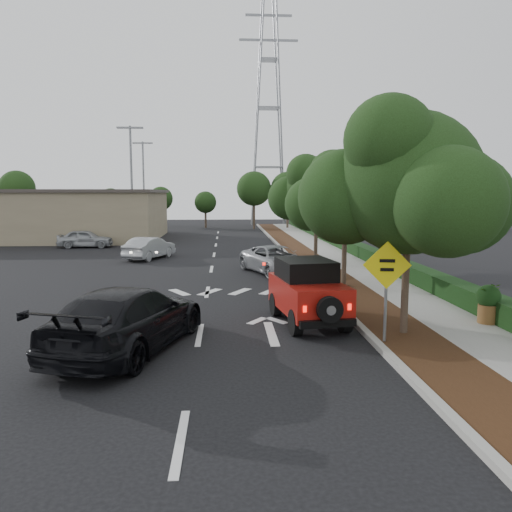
{
  "coord_description": "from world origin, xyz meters",
  "views": [
    {
      "loc": [
        0.74,
        -13.53,
        3.92
      ],
      "look_at": [
        1.76,
        3.0,
        1.81
      ],
      "focal_mm": 35.0,
      "sensor_mm": 36.0,
      "label": 1
    }
  ],
  "objects": [
    {
      "name": "silver_suv_ahead",
      "position": [
        3.2,
        10.43,
        0.67
      ],
      "size": [
        3.73,
        5.27,
        1.33
      ],
      "primitive_type": "imported",
      "rotation": [
        0.0,
        0.0,
        0.35
      ],
      "color": "#999CA1",
      "rests_on": "ground"
    },
    {
      "name": "terracotta_planter",
      "position": [
        8.4,
        0.31,
        0.81
      ],
      "size": [
        0.69,
        0.69,
        1.2
      ],
      "rotation": [
        0.0,
        0.0,
        -0.03
      ],
      "color": "brown",
      "rests_on": "ground"
    },
    {
      "name": "curb",
      "position": [
        4.6,
        12.0,
        0.07
      ],
      "size": [
        0.2,
        70.0,
        0.15
      ],
      "primitive_type": "cube",
      "color": "#9E9B93",
      "rests_on": "ground"
    },
    {
      "name": "black_suv_oncoming",
      "position": [
        -1.7,
        -1.22,
        0.81
      ],
      "size": [
        3.81,
        5.98,
        1.61
      ],
      "primitive_type": "imported",
      "rotation": [
        0.0,
        0.0,
        2.84
      ],
      "color": "black",
      "rests_on": "ground"
    },
    {
      "name": "sidewalk",
      "position": [
        7.5,
        12.0,
        0.06
      ],
      "size": [
        2.0,
        70.0,
        0.12
      ],
      "primitive_type": "cube",
      "color": "gray",
      "rests_on": "ground"
    },
    {
      "name": "ground",
      "position": [
        0.0,
        0.0,
        0.0
      ],
      "size": [
        120.0,
        120.0,
        0.0
      ],
      "primitive_type": "plane",
      "color": "black",
      "rests_on": "ground"
    },
    {
      "name": "street_tree_near",
      "position": [
        5.6,
        -0.5,
        0.0
      ],
      "size": [
        3.8,
        3.8,
        5.92
      ],
      "primitive_type": null,
      "color": "black",
      "rests_on": "ground"
    },
    {
      "name": "planting_strip",
      "position": [
        5.6,
        12.0,
        0.06
      ],
      "size": [
        1.8,
        70.0,
        0.12
      ],
      "primitive_type": "cube",
      "color": "black",
      "rests_on": "ground"
    },
    {
      "name": "red_jeep",
      "position": [
        3.18,
        1.19,
        0.97
      ],
      "size": [
        2.11,
        3.87,
        1.91
      ],
      "rotation": [
        0.0,
        0.0,
        0.14
      ],
      "color": "black",
      "rests_on": "ground"
    },
    {
      "name": "transmission_tower",
      "position": [
        6.0,
        48.0,
        0.0
      ],
      "size": [
        7.0,
        4.0,
        28.0
      ],
      "primitive_type": null,
      "color": "slate",
      "rests_on": "ground"
    },
    {
      "name": "light_pole_a",
      "position": [
        -6.5,
        26.0,
        0.0
      ],
      "size": [
        2.0,
        0.22,
        9.0
      ],
      "primitive_type": null,
      "color": "slate",
      "rests_on": "ground"
    },
    {
      "name": "light_pole_b",
      "position": [
        -7.5,
        38.0,
        0.0
      ],
      "size": [
        2.0,
        0.22,
        9.0
      ],
      "primitive_type": null,
      "color": "slate",
      "rests_on": "ground"
    },
    {
      "name": "commercial_building",
      "position": [
        -16.0,
        30.0,
        2.0
      ],
      "size": [
        22.0,
        12.0,
        4.0
      ],
      "primitive_type": "cube",
      "color": "#817459",
      "rests_on": "ground"
    },
    {
      "name": "street_tree_far",
      "position": [
        5.6,
        13.0,
        0.0
      ],
      "size": [
        3.4,
        3.4,
        5.62
      ],
      "primitive_type": null,
      "color": "black",
      "rests_on": "ground"
    },
    {
      "name": "street_tree_mid",
      "position": [
        5.6,
        6.5,
        0.0
      ],
      "size": [
        3.2,
        3.2,
        5.32
      ],
      "primitive_type": null,
      "color": "black",
      "rests_on": "ground"
    },
    {
      "name": "hedge",
      "position": [
        8.9,
        12.0,
        0.4
      ],
      "size": [
        0.8,
        70.0,
        0.8
      ],
      "primitive_type": "cube",
      "color": "black",
      "rests_on": "ground"
    },
    {
      "name": "silver_sedan_oncoming",
      "position": [
        -3.79,
        16.31,
        0.65
      ],
      "size": [
        2.79,
        4.18,
        1.3
      ],
      "primitive_type": "imported",
      "rotation": [
        0.0,
        0.0,
        2.75
      ],
      "color": "#989B9F",
      "rests_on": "ground"
    },
    {
      "name": "parked_suv",
      "position": [
        -9.31,
        22.75,
        0.65
      ],
      "size": [
        3.89,
        1.69,
        1.3
      ],
      "primitive_type": "imported",
      "rotation": [
        0.0,
        0.0,
        1.61
      ],
      "color": "#999DA0",
      "rests_on": "ground"
    },
    {
      "name": "speed_hump_sign",
      "position": [
        4.8,
        -1.34,
        1.79
      ],
      "size": [
        1.21,
        0.19,
        2.58
      ],
      "rotation": [
        0.0,
        0.0,
        -0.14
      ],
      "color": "slate",
      "rests_on": "ground"
    }
  ]
}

